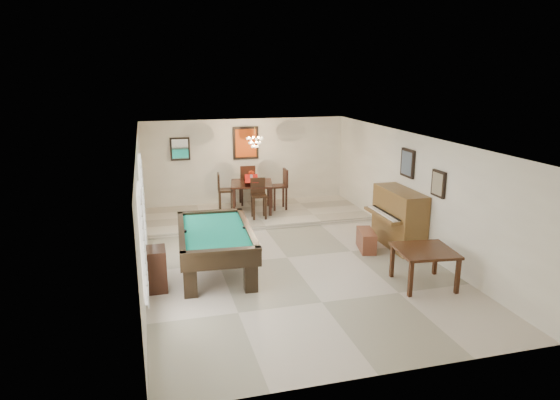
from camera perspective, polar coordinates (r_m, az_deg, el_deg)
name	(u,v)px	position (r m, az deg, el deg)	size (l,w,h in m)	color
ground_plane	(287,258)	(10.98, 0.82, -6.64)	(6.00, 9.00, 0.02)	beige
wall_back	(246,163)	(14.85, -3.93, 4.25)	(6.00, 0.04, 2.60)	silver
wall_front	(384,286)	(6.60, 11.76, -9.63)	(6.00, 0.04, 2.60)	silver
wall_left	(141,210)	(10.19, -15.60, -1.12)	(0.04, 9.00, 2.60)	silver
wall_right	(414,191)	(11.73, 15.08, 0.96)	(0.04, 9.00, 2.60)	silver
ceiling	(288,139)	(10.32, 0.87, 6.99)	(6.00, 9.00, 0.04)	white
dining_step	(255,215)	(13.95, -2.83, -1.67)	(6.00, 2.50, 0.12)	beige
window_left_front	(142,241)	(8.06, -15.44, -4.55)	(0.06, 1.00, 1.70)	white
window_left_rear	(142,198)	(10.75, -15.47, 0.25)	(0.06, 1.00, 1.70)	white
pool_table	(216,251)	(10.18, -7.36, -5.80)	(1.43, 2.64, 0.88)	black
square_table	(424,267)	(9.91, 16.10, -7.38)	(1.04, 1.04, 0.72)	black
upright_piano	(393,219)	(11.71, 12.77, -2.11)	(0.90, 1.61, 1.34)	brown
piano_bench	(366,240)	(11.52, 9.83, -4.56)	(0.32, 0.81, 0.45)	brown
apothecary_chest	(157,269)	(9.60, -13.91, -7.67)	(0.36, 0.53, 0.80)	black
dining_table	(252,195)	(13.96, -3.26, 0.59)	(1.13, 1.13, 0.94)	black
flower_vase	(251,174)	(13.83, -3.29, 2.93)	(0.13, 0.13, 0.23)	#A22B0D
dining_chair_south	(259,199)	(13.27, -2.44, 0.14)	(0.40, 0.40, 1.07)	black
dining_chair_north	(247,185)	(14.67, -3.81, 1.78)	(0.44, 0.44, 1.19)	black
dining_chair_west	(226,193)	(13.77, -6.23, 0.75)	(0.42, 0.42, 1.13)	black
dining_chair_east	(279,189)	(14.13, -0.13, 1.24)	(0.43, 0.43, 1.15)	black
chandelier	(255,138)	(13.45, -2.90, 7.05)	(0.44, 0.44, 0.60)	#FFE5B2
back_painting	(246,143)	(14.72, -3.94, 6.52)	(0.75, 0.06, 0.95)	#D84C14
back_mirror	(180,149)	(14.49, -11.36, 5.74)	(0.55, 0.06, 0.65)	white
right_picture_upper	(408,163)	(11.85, 14.39, 4.10)	(0.06, 0.55, 0.65)	slate
right_picture_lower	(439,184)	(10.80, 17.67, 1.78)	(0.06, 0.45, 0.55)	gray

